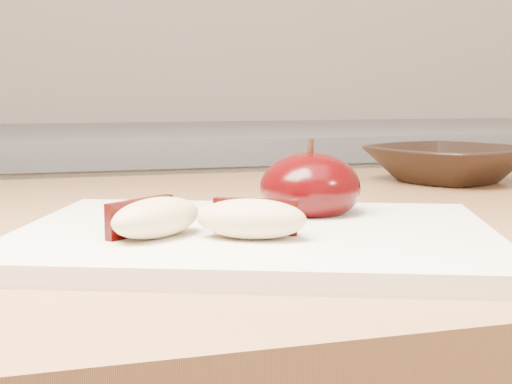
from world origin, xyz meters
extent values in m
cube|color=slate|center=(0.00, 1.20, 0.92)|extent=(2.40, 0.62, 0.04)
cube|color=#AD7A4B|center=(0.00, 0.50, 0.88)|extent=(1.64, 0.64, 0.04)
cube|color=silver|center=(0.01, 0.37, 0.91)|extent=(0.39, 0.34, 0.01)
ellipsoid|color=black|center=(0.06, 0.42, 0.93)|extent=(0.10, 0.10, 0.05)
cylinder|color=black|center=(0.06, 0.42, 0.96)|extent=(0.00, 0.00, 0.01)
ellipsoid|color=#D5B887|center=(-0.06, 0.36, 0.93)|extent=(0.08, 0.07, 0.03)
cube|color=black|center=(-0.07, 0.37, 0.92)|extent=(0.05, 0.04, 0.02)
ellipsoid|color=#D5B887|center=(-0.01, 0.34, 0.93)|extent=(0.08, 0.06, 0.03)
cube|color=black|center=(0.00, 0.35, 0.92)|extent=(0.05, 0.03, 0.02)
imported|color=black|center=(0.33, 0.65, 0.92)|extent=(0.23, 0.23, 0.04)
camera|label=1|loc=(-0.13, -0.09, 1.01)|focal=50.00mm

